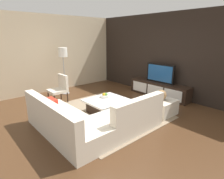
% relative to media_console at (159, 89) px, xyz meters
% --- Properties ---
extents(ground_plane, '(14.00, 14.00, 0.00)m').
position_rel_media_console_xyz_m(ground_plane, '(-0.00, -2.40, -0.25)').
color(ground_plane, '#4C301C').
extents(feature_wall_back, '(6.40, 0.12, 2.80)m').
position_rel_media_console_xyz_m(feature_wall_back, '(-0.00, 0.30, 1.15)').
color(feature_wall_back, black).
rests_on(feature_wall_back, ground).
extents(side_wall_left, '(0.12, 5.20, 2.80)m').
position_rel_media_console_xyz_m(side_wall_left, '(-3.20, -2.20, 1.15)').
color(side_wall_left, beige).
rests_on(side_wall_left, ground).
extents(area_rug, '(3.01, 2.59, 0.01)m').
position_rel_media_console_xyz_m(area_rug, '(-0.10, -2.40, -0.24)').
color(area_rug, gray).
rests_on(area_rug, ground).
extents(media_console, '(2.20, 0.47, 0.50)m').
position_rel_media_console_xyz_m(media_console, '(0.00, 0.00, 0.00)').
color(media_console, black).
rests_on(media_console, ground).
extents(television, '(1.06, 0.06, 0.65)m').
position_rel_media_console_xyz_m(television, '(-0.00, 0.00, 0.57)').
color(television, black).
rests_on(television, media_console).
extents(sectional_couch, '(2.27, 2.34, 0.81)m').
position_rel_media_console_xyz_m(sectional_couch, '(0.50, -3.26, 0.03)').
color(sectional_couch, beige).
rests_on(sectional_couch, ground).
extents(coffee_table, '(0.96, 1.06, 0.38)m').
position_rel_media_console_xyz_m(coffee_table, '(-0.10, -2.30, -0.05)').
color(coffee_table, black).
rests_on(coffee_table, ground).
extents(accent_chair_near, '(0.53, 0.52, 0.87)m').
position_rel_media_console_xyz_m(accent_chair_near, '(-1.77, -2.82, 0.24)').
color(accent_chair_near, black).
rests_on(accent_chair_near, ground).
extents(floor_lamp, '(0.31, 0.31, 1.66)m').
position_rel_media_console_xyz_m(floor_lamp, '(-2.48, -2.29, 1.15)').
color(floor_lamp, '#A5A5AA').
rests_on(floor_lamp, ground).
extents(ottoman, '(0.70, 0.70, 0.40)m').
position_rel_media_console_xyz_m(ottoman, '(0.92, -1.25, -0.05)').
color(ottoman, beige).
rests_on(ottoman, ground).
extents(fruit_bowl, '(0.28, 0.28, 0.14)m').
position_rel_media_console_xyz_m(fruit_bowl, '(-0.28, -2.20, 0.18)').
color(fruit_bowl, silver).
rests_on(fruit_bowl, coffee_table).
extents(decorative_ball, '(0.27, 0.27, 0.27)m').
position_rel_media_console_xyz_m(decorative_ball, '(0.92, -1.25, 0.29)').
color(decorative_ball, '#997247').
rests_on(decorative_ball, ottoman).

